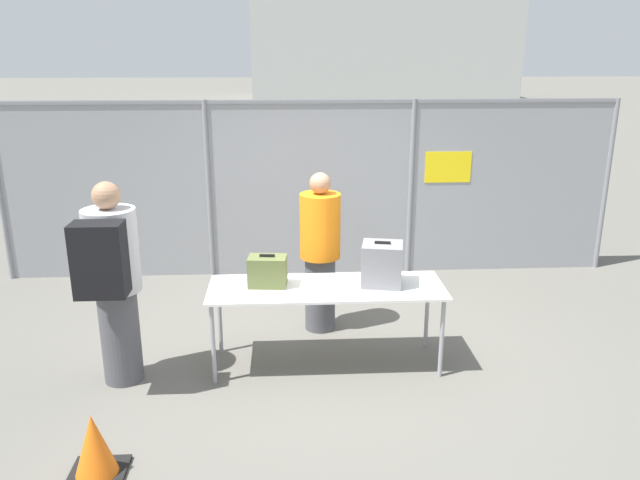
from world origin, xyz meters
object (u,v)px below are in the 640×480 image
at_px(inspection_table, 326,292).
at_px(utility_trailer, 426,213).
at_px(traffic_cone, 95,449).
at_px(suitcase_olive, 268,271).
at_px(traveler_hooded, 112,278).
at_px(suitcase_grey, 382,264).
at_px(security_worker_near, 320,250).

xyz_separation_m(inspection_table, utility_trailer, (1.81, 3.94, -0.31)).
bearing_deg(traffic_cone, suitcase_olive, 53.77).
xyz_separation_m(traveler_hooded, utility_trailer, (3.67, 4.19, -0.58)).
bearing_deg(suitcase_olive, suitcase_grey, -1.33).
relative_size(utility_trailer, traffic_cone, 7.58).
bearing_deg(security_worker_near, suitcase_olive, 54.82).
relative_size(security_worker_near, utility_trailer, 0.46).
distance_m(traveler_hooded, traffic_cone, 1.52).
bearing_deg(security_worker_near, inspection_table, 91.15).
height_order(inspection_table, security_worker_near, security_worker_near).
bearing_deg(traffic_cone, inspection_table, 42.07).
xyz_separation_m(suitcase_olive, utility_trailer, (2.35, 3.88, -0.50)).
distance_m(inspection_table, utility_trailer, 4.35).
bearing_deg(suitcase_grey, traveler_hooded, -173.08).
relative_size(inspection_table, utility_trailer, 0.58).
distance_m(suitcase_olive, suitcase_grey, 1.05).
distance_m(suitcase_olive, utility_trailer, 4.56).
distance_m(inspection_table, traffic_cone, 2.37).
bearing_deg(traveler_hooded, security_worker_near, 12.89).
bearing_deg(traveler_hooded, utility_trailer, 31.96).
relative_size(inspection_table, traveler_hooded, 1.18).
height_order(inspection_table, utility_trailer, inspection_table).
distance_m(suitcase_olive, traveler_hooded, 1.35).
bearing_deg(suitcase_olive, traffic_cone, -126.23).
xyz_separation_m(traveler_hooded, traffic_cone, (0.14, -1.29, -0.78)).
height_order(suitcase_grey, traveler_hooded, traveler_hooded).
bearing_deg(inspection_table, suitcase_grey, 3.69).
distance_m(suitcase_grey, traffic_cone, 2.84).
bearing_deg(suitcase_olive, inspection_table, -6.10).
xyz_separation_m(inspection_table, security_worker_near, (-0.01, 0.80, 0.15)).
bearing_deg(security_worker_near, traveler_hooded, 29.95).
xyz_separation_m(utility_trailer, traffic_cone, (-3.53, -5.49, -0.20)).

